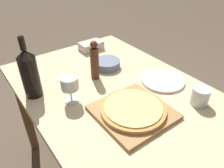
# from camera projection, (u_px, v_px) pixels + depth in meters

# --- Properties ---
(dining_table) EXTENTS (0.86, 1.30, 0.73)m
(dining_table) POSITION_uv_depth(u_px,v_px,m) (118.00, 106.00, 1.19)
(dining_table) COLOR #CCB78E
(dining_table) RESTS_ON ground_plane
(cutting_board) EXTENTS (0.32, 0.32, 0.02)m
(cutting_board) POSITION_uv_depth(u_px,v_px,m) (133.00, 112.00, 0.99)
(cutting_board) COLOR #A87A47
(cutting_board) RESTS_ON dining_table
(pizza) EXTENTS (0.30, 0.30, 0.02)m
(pizza) POSITION_uv_depth(u_px,v_px,m) (133.00, 109.00, 0.98)
(pizza) COLOR #C68947
(pizza) RESTS_ON cutting_board
(wine_bottle) EXTENTS (0.09, 0.09, 0.31)m
(wine_bottle) POSITION_uv_depth(u_px,v_px,m) (29.00, 73.00, 1.04)
(wine_bottle) COLOR black
(wine_bottle) RESTS_ON dining_table
(pepper_mill) EXTENTS (0.05, 0.05, 0.22)m
(pepper_mill) POSITION_uv_depth(u_px,v_px,m) (95.00, 61.00, 1.18)
(pepper_mill) COLOR #4C2819
(pepper_mill) RESTS_ON dining_table
(wine_glass) EXTENTS (0.08, 0.08, 0.14)m
(wine_glass) POSITION_uv_depth(u_px,v_px,m) (70.00, 84.00, 1.01)
(wine_glass) COLOR silver
(wine_glass) RESTS_ON dining_table
(small_bowl) EXTENTS (0.16, 0.16, 0.05)m
(small_bowl) POSITION_uv_depth(u_px,v_px,m) (107.00, 64.00, 1.33)
(small_bowl) COLOR slate
(small_bowl) RESTS_ON dining_table
(drinking_tumbler) EXTENTS (0.08, 0.08, 0.09)m
(drinking_tumbler) POSITION_uv_depth(u_px,v_px,m) (200.00, 96.00, 1.03)
(drinking_tumbler) COLOR silver
(drinking_tumbler) RESTS_ON dining_table
(dinner_plate) EXTENTS (0.24, 0.24, 0.01)m
(dinner_plate) POSITION_uv_depth(u_px,v_px,m) (163.00, 80.00, 1.21)
(dinner_plate) COLOR silver
(dinner_plate) RESTS_ON dining_table
(food_container) EXTENTS (0.16, 0.10, 0.06)m
(food_container) POSITION_uv_depth(u_px,v_px,m) (91.00, 46.00, 1.54)
(food_container) COLOR #BCB7AD
(food_container) RESTS_ON dining_table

